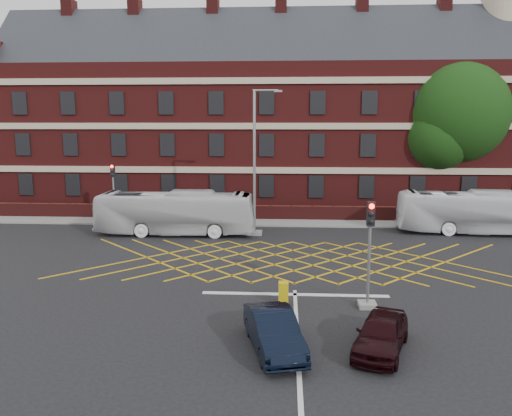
# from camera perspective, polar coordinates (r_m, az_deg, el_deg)

# --- Properties ---
(ground) EXTENTS (120.00, 120.00, 0.00)m
(ground) POSITION_cam_1_polar(r_m,az_deg,el_deg) (25.10, 4.34, -7.16)
(ground) COLOR black
(ground) RESTS_ON ground
(victorian_building) EXTENTS (51.00, 12.17, 20.40)m
(victorian_building) POSITION_cam_1_polar(r_m,az_deg,el_deg) (46.01, 4.36, 10.42)
(victorian_building) COLOR #541515
(victorian_building) RESTS_ON ground
(boundary_wall) EXTENTS (56.00, 0.50, 1.10)m
(boundary_wall) POSITION_cam_1_polar(r_m,az_deg,el_deg) (37.62, 4.05, -0.58)
(boundary_wall) COLOR #471313
(boundary_wall) RESTS_ON ground
(far_pavement) EXTENTS (60.00, 3.00, 0.12)m
(far_pavement) POSITION_cam_1_polar(r_m,az_deg,el_deg) (36.73, 4.06, -1.61)
(far_pavement) COLOR slate
(far_pavement) RESTS_ON ground
(box_junction_hatching) EXTENTS (8.22, 8.22, 0.02)m
(box_junction_hatching) POSITION_cam_1_polar(r_m,az_deg,el_deg) (27.01, 4.27, -5.91)
(box_junction_hatching) COLOR #CC990C
(box_junction_hatching) RESTS_ON ground
(stop_line) EXTENTS (8.00, 0.30, 0.02)m
(stop_line) POSITION_cam_1_polar(r_m,az_deg,el_deg) (21.77, 4.48, -9.82)
(stop_line) COLOR silver
(stop_line) RESTS_ON ground
(centre_line) EXTENTS (0.15, 14.00, 0.02)m
(centre_line) POSITION_cam_1_polar(r_m,az_deg,el_deg) (15.80, 4.91, -17.75)
(centre_line) COLOR silver
(centre_line) RESTS_ON ground
(bus_left) EXTENTS (10.35, 2.43, 2.88)m
(bus_left) POSITION_cam_1_polar(r_m,az_deg,el_deg) (33.09, -9.19, -0.55)
(bus_left) COLOR silver
(bus_left) RESTS_ON ground
(bus_right) EXTENTS (10.43, 3.25, 2.86)m
(bus_right) POSITION_cam_1_polar(r_m,az_deg,el_deg) (36.05, 23.96, -0.44)
(bus_right) COLOR white
(bus_right) RESTS_ON ground
(car_navy) EXTENTS (2.29, 4.11, 1.28)m
(car_navy) POSITION_cam_1_polar(r_m,az_deg,el_deg) (16.62, 2.03, -13.86)
(car_navy) COLOR black
(car_navy) RESTS_ON ground
(car_maroon) EXTENTS (2.58, 3.84, 1.21)m
(car_maroon) POSITION_cam_1_polar(r_m,az_deg,el_deg) (17.01, 14.11, -13.71)
(car_maroon) COLOR black
(car_maroon) RESTS_ON ground
(deciduous_tree) EXTENTS (8.39, 8.35, 12.21)m
(deciduous_tree) POSITION_cam_1_polar(r_m,az_deg,el_deg) (43.77, 21.73, 9.29)
(deciduous_tree) COLOR black
(deciduous_tree) RESTS_ON ground
(traffic_light_near) EXTENTS (0.70, 0.70, 4.27)m
(traffic_light_near) POSITION_cam_1_polar(r_m,az_deg,el_deg) (20.25, 12.77, -6.33)
(traffic_light_near) COLOR slate
(traffic_light_near) RESTS_ON ground
(traffic_light_far) EXTENTS (0.70, 0.70, 4.27)m
(traffic_light_far) POSITION_cam_1_polar(r_m,az_deg,el_deg) (38.25, -15.93, 1.08)
(traffic_light_far) COLOR slate
(traffic_light_far) RESTS_ON ground
(street_lamp) EXTENTS (2.25, 1.00, 9.34)m
(street_lamp) POSITION_cam_1_polar(r_m,az_deg,el_deg) (32.39, -0.07, 2.59)
(street_lamp) COLOR slate
(street_lamp) RESTS_ON ground
(direction_signs) EXTENTS (1.10, 0.16, 2.20)m
(direction_signs) POSITION_cam_1_polar(r_m,az_deg,el_deg) (37.42, -15.47, 0.32)
(direction_signs) COLOR gray
(direction_signs) RESTS_ON ground
(utility_cabinet) EXTENTS (0.40, 0.43, 0.94)m
(utility_cabinet) POSITION_cam_1_polar(r_m,az_deg,el_deg) (20.47, 3.16, -9.73)
(utility_cabinet) COLOR #C3A50B
(utility_cabinet) RESTS_ON ground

